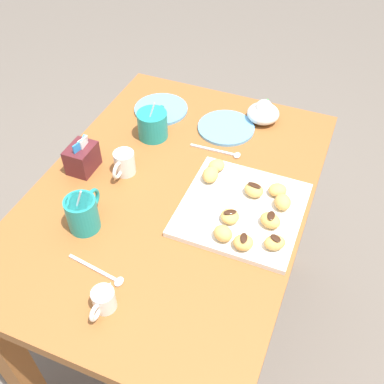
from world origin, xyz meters
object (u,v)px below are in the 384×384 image
at_px(ice_cream_bowl, 263,112).
at_px(beignet_1, 217,166).
at_px(beignet_7, 275,243).
at_px(beignet_8, 210,175).
at_px(chocolate_sauce_pitcher, 103,299).
at_px(pastry_plate_square, 241,210).
at_px(beignet_4, 254,190).
at_px(beignet_5, 283,202).
at_px(beignet_6, 230,216).
at_px(beignet_3, 278,190).
at_px(coffee_mug_teal_right, 153,124).
at_px(cream_pitcher_white, 124,162).
at_px(saucer_sky_left, 226,128).
at_px(beignet_0, 223,233).
at_px(dining_table, 173,224).
at_px(coffee_mug_teal_left, 83,212).
at_px(beignet_2, 270,220).
at_px(beignet_9, 243,243).
at_px(saucer_sky_right, 161,109).

bearing_deg(ice_cream_bowl, beignet_1, 169.84).
relative_size(beignet_7, beignet_8, 0.95).
bearing_deg(beignet_1, chocolate_sauce_pitcher, 171.03).
bearing_deg(chocolate_sauce_pitcher, pastry_plate_square, -26.49).
bearing_deg(beignet_4, beignet_5, -101.41).
xyz_separation_m(ice_cream_bowl, beignet_6, (-0.47, -0.04, -0.00)).
bearing_deg(chocolate_sauce_pitcher, beignet_3, -29.45).
relative_size(pastry_plate_square, beignet_3, 6.36).
relative_size(coffee_mug_teal_right, ice_cream_bowl, 1.28).
height_order(pastry_plate_square, ice_cream_bowl, ice_cream_bowl).
relative_size(coffee_mug_teal_right, cream_pitcher_white, 1.28).
relative_size(saucer_sky_left, beignet_4, 3.37).
distance_m(saucer_sky_left, beignet_5, 0.38).
height_order(beignet_5, beignet_7, beignet_5).
height_order(beignet_0, beignet_8, beignet_8).
bearing_deg(saucer_sky_left, beignet_0, -162.04).
distance_m(beignet_5, beignet_8, 0.22).
xyz_separation_m(beignet_6, beignet_7, (-0.04, -0.13, 0.00)).
relative_size(beignet_6, beignet_7, 0.93).
height_order(cream_pitcher_white, beignet_1, cream_pitcher_white).
xyz_separation_m(dining_table, ice_cream_bowl, (0.42, -0.14, 0.17)).
height_order(coffee_mug_teal_left, beignet_2, coffee_mug_teal_left).
bearing_deg(beignet_1, beignet_5, -109.25).
xyz_separation_m(coffee_mug_teal_right, beignet_4, (-0.15, -0.37, -0.01)).
distance_m(chocolate_sauce_pitcher, beignet_2, 0.45).
xyz_separation_m(dining_table, beignet_6, (-0.06, -0.19, 0.17)).
bearing_deg(dining_table, beignet_1, -38.04).
relative_size(beignet_0, beignet_5, 0.99).
bearing_deg(beignet_7, beignet_4, 32.57).
bearing_deg(ice_cream_bowl, beignet_5, -157.00).
xyz_separation_m(ice_cream_bowl, beignet_9, (-0.54, -0.10, -0.00)).
height_order(pastry_plate_square, saucer_sky_right, pastry_plate_square).
bearing_deg(beignet_8, coffee_mug_teal_left, 137.85).
height_order(beignet_7, beignet_9, same).
distance_m(saucer_sky_right, beignet_5, 0.58).
height_order(cream_pitcher_white, beignet_9, cream_pitcher_white).
bearing_deg(coffee_mug_teal_right, beignet_5, -109.87).
distance_m(dining_table, coffee_mug_teal_right, 0.32).
bearing_deg(dining_table, beignet_8, -52.46).
relative_size(saucer_sky_left, beignet_0, 3.65).
bearing_deg(beignet_9, pastry_plate_square, 19.03).
xyz_separation_m(dining_table, beignet_1, (0.12, -0.09, 0.17)).
distance_m(ice_cream_bowl, saucer_sky_right, 0.35).
bearing_deg(pastry_plate_square, coffee_mug_teal_right, 59.85).
xyz_separation_m(coffee_mug_teal_right, beignet_7, (-0.30, -0.47, -0.02)).
xyz_separation_m(dining_table, coffee_mug_teal_left, (-0.20, 0.16, 0.19)).
distance_m(beignet_1, beignet_8, 0.05).
xyz_separation_m(coffee_mug_teal_left, beignet_3, (0.29, -0.43, -0.02)).
xyz_separation_m(cream_pitcher_white, chocolate_sauce_pitcher, (-0.41, -0.17, -0.01)).
distance_m(beignet_1, beignet_3, 0.19).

